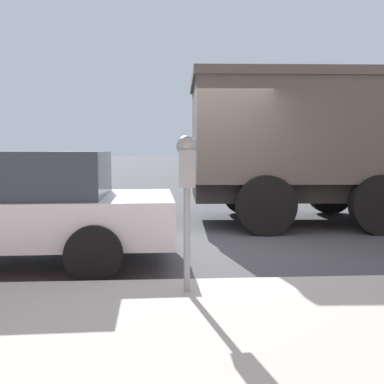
% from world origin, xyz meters
% --- Properties ---
extents(ground_plane, '(220.00, 220.00, 0.00)m').
position_xyz_m(ground_plane, '(0.00, 0.00, 0.00)').
color(ground_plane, '#424244').
extents(parking_meter, '(0.21, 0.19, 1.44)m').
position_xyz_m(parking_meter, '(-2.59, 0.41, 1.25)').
color(parking_meter, gray).
rests_on(parking_meter, sidewalk).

